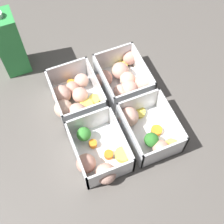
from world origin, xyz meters
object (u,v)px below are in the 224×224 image
(container_near_right, at_px, (125,79))
(juice_carton, at_px, (9,44))
(container_far_right, at_px, (74,98))
(container_near_left, at_px, (146,129))
(container_far_left, at_px, (98,155))

(container_near_right, relative_size, juice_carton, 0.90)
(container_far_right, bearing_deg, container_near_left, -139.07)
(container_far_left, xyz_separation_m, container_far_right, (0.18, 0.00, -0.00))
(container_near_left, height_order, container_far_right, same)
(container_far_left, distance_m, juice_carton, 0.38)
(container_far_right, bearing_deg, container_near_right, -89.11)
(container_near_right, distance_m, juice_carton, 0.32)
(container_near_left, bearing_deg, container_near_right, -4.92)
(container_near_left, relative_size, container_near_right, 0.90)
(juice_carton, bearing_deg, container_near_right, -124.36)
(container_far_right, bearing_deg, container_far_left, -179.87)
(container_far_left, relative_size, container_far_right, 1.15)
(container_near_right, bearing_deg, juice_carton, 55.64)
(container_far_right, height_order, juice_carton, juice_carton)
(container_far_right, distance_m, juice_carton, 0.22)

